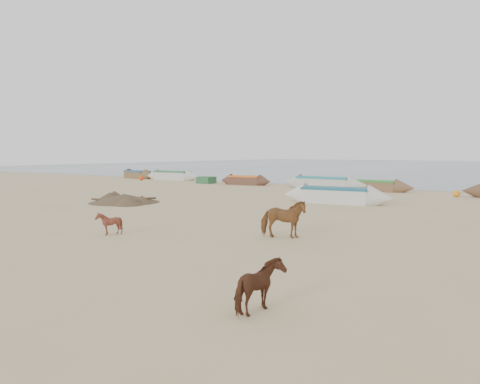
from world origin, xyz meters
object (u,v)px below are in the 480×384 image
at_px(cow_adult, 283,219).
at_px(near_canoe, 336,195).
at_px(calf_front, 109,223).
at_px(calf_right, 261,287).

xyz_separation_m(cow_adult, near_canoe, (-2.80, 10.70, -0.20)).
xyz_separation_m(cow_adult, calf_front, (-5.10, -2.91, -0.23)).
distance_m(calf_front, near_canoe, 13.80).
bearing_deg(calf_right, cow_adult, 5.19).
bearing_deg(cow_adult, calf_right, -178.03).
bearing_deg(near_canoe, calf_front, -106.59).
height_order(cow_adult, calf_right, cow_adult).
bearing_deg(calf_front, near_canoe, 147.17).
bearing_deg(calf_front, cow_adult, 96.46).
relative_size(calf_front, near_canoe, 0.13).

